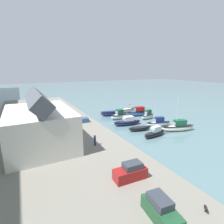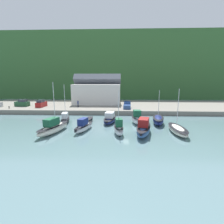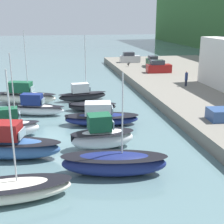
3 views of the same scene
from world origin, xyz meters
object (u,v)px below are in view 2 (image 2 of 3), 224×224
(moored_boat_3, at_px, (137,118))
(dog_on_quay, at_px, (9,107))
(moored_boat_8, at_px, (144,128))
(pickup_truck_0, at_px, (127,105))
(moored_boat_9, at_px, (178,130))
(parked_car_1, at_px, (22,103))
(moored_boat_0, at_px, (65,119))
(parked_car_2, at_px, (41,104))
(moored_boat_2, at_px, (110,119))
(moored_boat_5, at_px, (53,127))
(moored_boat_7, at_px, (119,128))
(person_on_quay, at_px, (78,103))
(moored_boat_6, at_px, (84,126))
(moored_boat_4, at_px, (158,120))
(moored_boat_1, at_px, (87,120))

(moored_boat_3, relative_size, dog_on_quay, 6.91)
(moored_boat_8, distance_m, pickup_truck_0, 20.89)
(moored_boat_9, height_order, parked_car_1, moored_boat_9)
(moored_boat_0, bearing_deg, parked_car_2, 121.04)
(moored_boat_8, height_order, parked_car_1, parked_car_1)
(moored_boat_2, distance_m, parked_car_1, 31.62)
(moored_boat_0, relative_size, moored_boat_3, 1.55)
(parked_car_1, relative_size, parked_car_2, 1.02)
(moored_boat_5, height_order, moored_boat_7, moored_boat_5)
(moored_boat_0, height_order, person_on_quay, moored_boat_0)
(moored_boat_8, relative_size, pickup_truck_0, 1.77)
(moored_boat_7, xyz_separation_m, person_on_quay, (-12.42, 22.19, 1.25))
(moored_boat_9, bearing_deg, moored_boat_2, 146.52)
(moored_boat_0, xyz_separation_m, parked_car_2, (-11.82, 14.45, 1.28))
(parked_car_1, height_order, parked_car_2, same)
(moored_boat_0, bearing_deg, moored_boat_5, -97.38)
(pickup_truck_0, bearing_deg, moored_boat_6, -110.51)
(moored_boat_2, distance_m, moored_boat_9, 14.63)
(moored_boat_0, distance_m, parked_car_1, 23.91)
(moored_boat_2, xyz_separation_m, parked_car_1, (-28.10, 14.45, 1.29))
(moored_boat_5, height_order, person_on_quay, moored_boat_5)
(moored_boat_4, bearing_deg, person_on_quay, 155.91)
(moored_boat_0, height_order, moored_boat_5, moored_boat_5)
(moored_boat_4, distance_m, parked_car_1, 41.52)
(parked_car_1, height_order, pickup_truck_0, parked_car_1)
(moored_boat_0, bearing_deg, parked_car_1, 131.58)
(moored_boat_4, distance_m, moored_boat_8, 8.68)
(parked_car_2, distance_m, dog_on_quay, 8.61)
(moored_boat_6, relative_size, pickup_truck_0, 1.39)
(moored_boat_4, height_order, moored_boat_5, moored_boat_5)
(moored_boat_8, distance_m, parked_car_1, 41.33)
(moored_boat_8, bearing_deg, moored_boat_7, -164.11)
(moored_boat_5, relative_size, moored_boat_9, 1.14)
(moored_boat_6, height_order, person_on_quay, person_on_quay)
(moored_boat_1, xyz_separation_m, parked_car_1, (-23.01, 14.70, 1.61))
(moored_boat_4, relative_size, parked_car_2, 1.81)
(moored_boat_0, height_order, moored_boat_9, moored_boat_0)
(moored_boat_2, distance_m, moored_boat_7, 8.72)
(moored_boat_6, bearing_deg, moored_boat_5, -146.71)
(moored_boat_4, distance_m, moored_boat_5, 21.69)
(moored_boat_7, distance_m, dog_on_quay, 36.59)
(moored_boat_1, xyz_separation_m, pickup_truck_0, (9.45, 12.70, 1.51))
(moored_boat_0, relative_size, moored_boat_8, 0.98)
(moored_boat_2, distance_m, pickup_truck_0, 13.25)
(person_on_quay, bearing_deg, moored_boat_4, -34.50)
(moored_boat_0, xyz_separation_m, moored_boat_8, (16.23, -7.37, 0.24))
(moored_boat_2, distance_m, moored_boat_4, 10.55)
(moored_boat_6, bearing_deg, moored_boat_7, 1.11)
(moored_boat_1, height_order, parked_car_1, parked_car_1)
(moored_boat_4, height_order, moored_boat_7, moored_boat_7)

